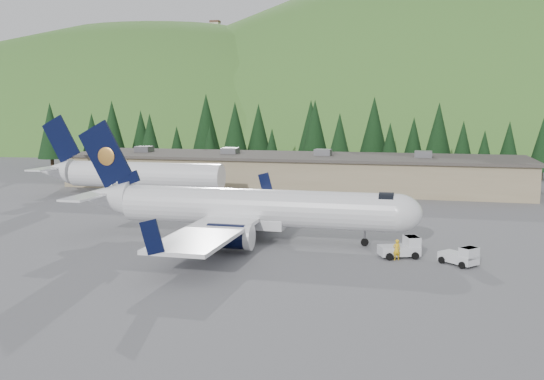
{
  "coord_description": "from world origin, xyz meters",
  "views": [
    {
      "loc": [
        15.22,
        -54.13,
        12.48
      ],
      "look_at": [
        0.0,
        6.0,
        4.0
      ],
      "focal_mm": 40.0,
      "sensor_mm": 36.0,
      "label": 1
    }
  ],
  "objects": [
    {
      "name": "tree_line",
      "position": [
        -10.71,
        61.91,
        7.16
      ],
      "size": [
        112.52,
        18.82,
        14.13
      ],
      "color": "black",
      "rests_on": "ground"
    },
    {
      "name": "ground",
      "position": [
        0.0,
        0.0,
        0.0
      ],
      "size": [
        600.0,
        600.0,
        0.0
      ],
      "primitive_type": "plane",
      "color": "slate"
    },
    {
      "name": "ramp_worker",
      "position": [
        13.24,
        -4.51,
        0.88
      ],
      "size": [
        0.75,
        0.63,
        1.75
      ],
      "primitive_type": "imported",
      "rotation": [
        0.0,
        0.0,
        3.53
      ],
      "color": "yellow",
      "rests_on": "ground"
    },
    {
      "name": "baggage_tug_b",
      "position": [
        18.31,
        -4.93,
        0.71
      ],
      "size": [
        3.23,
        3.09,
        1.59
      ],
      "rotation": [
        0.0,
        0.0,
        -0.72
      ],
      "color": "silver",
      "rests_on": "ground"
    },
    {
      "name": "second_airliner",
      "position": [
        -24.92,
        22.0,
        3.32
      ],
      "size": [
        27.5,
        11.0,
        10.05
      ],
      "color": "white",
      "rests_on": "ground"
    },
    {
      "name": "baggage_tug_a",
      "position": [
        13.68,
        -3.38,
        0.79
      ],
      "size": [
        3.68,
        2.9,
        1.76
      ],
      "rotation": [
        0.0,
        0.0,
        0.38
      ],
      "color": "silver",
      "rests_on": "ground"
    },
    {
      "name": "airliner",
      "position": [
        -0.99,
        -0.0,
        3.0
      ],
      "size": [
        33.77,
        31.65,
        11.26
      ],
      "rotation": [
        0.0,
        0.0,
        0.0
      ],
      "color": "white",
      "rests_on": "ground"
    },
    {
      "name": "terminal_building",
      "position": [
        -5.01,
        38.0,
        2.62
      ],
      "size": [
        71.0,
        17.0,
        6.1
      ],
      "color": "#91805E",
      "rests_on": "ground"
    },
    {
      "name": "hills",
      "position": [
        53.34,
        207.38,
        -82.8
      ],
      "size": [
        614.0,
        330.0,
        300.0
      ],
      "color": "#386528",
      "rests_on": "ground"
    }
  ]
}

